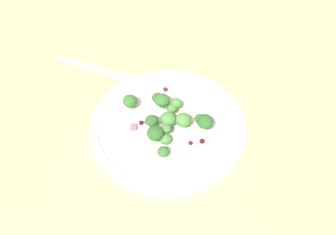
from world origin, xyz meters
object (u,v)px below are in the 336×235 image
at_px(fork, 99,69).
at_px(broccoli_floret_0, 182,120).
at_px(plate, 168,124).
at_px(broccoli_floret_1, 205,122).
at_px(broccoli_floret_2, 178,102).

bearing_deg(fork, broccoli_floret_0, 30.64).
relative_size(plate, broccoli_floret_1, 9.72).
bearing_deg(plate, broccoli_floret_2, 136.71).
bearing_deg(broccoli_floret_1, broccoli_floret_0, -115.03).
height_order(broccoli_floret_0, broccoli_floret_2, broccoli_floret_0).
relative_size(broccoli_floret_1, broccoli_floret_2, 1.39).
height_order(plate, broccoli_floret_1, broccoli_floret_1).
xyz_separation_m(broccoli_floret_1, broccoli_floret_2, (-0.06, -0.03, -0.01)).
distance_m(broccoli_floret_0, broccoli_floret_2, 0.05).
bearing_deg(broccoli_floret_2, broccoli_floret_0, -6.94).
bearing_deg(broccoli_floret_1, plate, -120.38).
xyz_separation_m(plate, fork, (-0.19, -0.10, -0.01)).
height_order(plate, fork, plate).
relative_size(broccoli_floret_0, fork, 0.18).
height_order(broccoli_floret_1, broccoli_floret_2, broccoli_floret_1).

